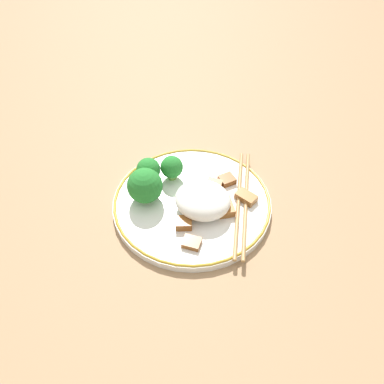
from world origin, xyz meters
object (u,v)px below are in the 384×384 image
object	(u,v)px
plate	(192,202)
broccoli_back_left	(172,167)
broccoli_back_center	(148,170)
broccoli_back_right	(145,186)
chopsticks	(242,201)

from	to	relation	value
plate	broccoli_back_left	world-z (taller)	broccoli_back_left
plate	broccoli_back_center	bearing A→B (deg)	-99.99
broccoli_back_left	broccoli_back_right	world-z (taller)	broccoli_back_right
broccoli_back_center	broccoli_back_right	distance (m)	0.04
plate	broccoli_back_center	world-z (taller)	broccoli_back_center
plate	broccoli_back_left	distance (m)	0.07
broccoli_back_left	chopsticks	world-z (taller)	broccoli_back_left
chopsticks	plate	bearing A→B (deg)	-71.70
plate	broccoli_back_center	size ratio (longest dim) A/B	5.55
plate	broccoli_back_right	world-z (taller)	broccoli_back_right
chopsticks	broccoli_back_center	bearing A→B (deg)	-86.17
broccoli_back_left	broccoli_back_right	distance (m)	0.07
broccoli_back_left	broccoli_back_center	distance (m)	0.04
broccoli_back_left	chopsticks	distance (m)	0.14
broccoli_back_right	plate	bearing A→B (deg)	109.61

